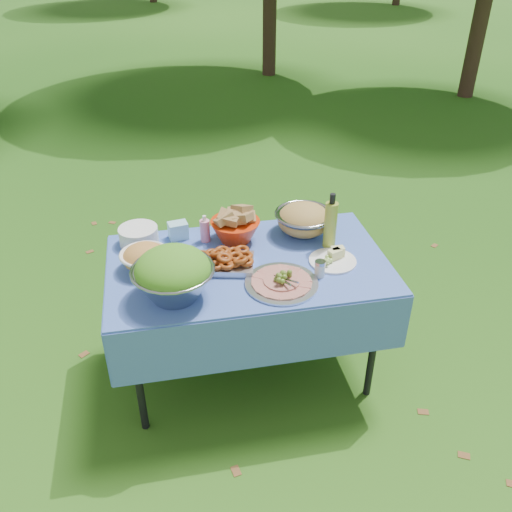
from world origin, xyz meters
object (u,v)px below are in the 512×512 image
(bread_bowl, at_px, (235,225))
(charcuterie_platter, at_px, (282,277))
(picnic_table, at_px, (249,319))
(pasta_bowl_steel, at_px, (304,219))
(plate_stack, at_px, (139,235))
(oil_bottle, at_px, (331,221))
(salad_bowl, at_px, (173,274))

(bread_bowl, distance_m, charcuterie_platter, 0.50)
(picnic_table, distance_m, pasta_bowl_steel, 0.65)
(picnic_table, xyz_separation_m, plate_stack, (-0.56, 0.31, 0.43))
(oil_bottle, bearing_deg, pasta_bowl_steel, 120.18)
(plate_stack, bearing_deg, salad_bowl, -73.35)
(salad_bowl, height_order, plate_stack, salad_bowl)
(oil_bottle, bearing_deg, charcuterie_platter, -137.97)
(picnic_table, xyz_separation_m, salad_bowl, (-0.40, -0.22, 0.51))
(salad_bowl, distance_m, oil_bottle, 0.92)
(oil_bottle, bearing_deg, picnic_table, -170.13)
(salad_bowl, distance_m, charcuterie_platter, 0.53)
(picnic_table, relative_size, oil_bottle, 4.62)
(plate_stack, relative_size, bread_bowl, 0.78)
(plate_stack, xyz_separation_m, oil_bottle, (1.02, -0.23, 0.11))
(salad_bowl, distance_m, bread_bowl, 0.60)
(charcuterie_platter, bearing_deg, bread_bowl, 108.09)
(bread_bowl, bearing_deg, pasta_bowl_steel, 0.97)
(charcuterie_platter, bearing_deg, pasta_bowl_steel, 63.17)
(pasta_bowl_steel, bearing_deg, bread_bowl, -179.03)
(oil_bottle, bearing_deg, plate_stack, 167.25)
(pasta_bowl_steel, bearing_deg, picnic_table, -145.63)
(salad_bowl, height_order, charcuterie_platter, salad_bowl)
(bread_bowl, height_order, oil_bottle, oil_bottle)
(plate_stack, height_order, oil_bottle, oil_bottle)
(charcuterie_platter, xyz_separation_m, oil_bottle, (0.34, 0.31, 0.12))
(pasta_bowl_steel, xyz_separation_m, charcuterie_platter, (-0.24, -0.48, -0.05))
(salad_bowl, xyz_separation_m, oil_bottle, (0.86, 0.31, 0.03))
(salad_bowl, relative_size, plate_stack, 1.82)
(plate_stack, xyz_separation_m, pasta_bowl_steel, (0.92, -0.06, 0.04))
(pasta_bowl_steel, relative_size, oil_bottle, 1.04)
(pasta_bowl_steel, bearing_deg, salad_bowl, -148.07)
(picnic_table, bearing_deg, plate_stack, 150.70)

